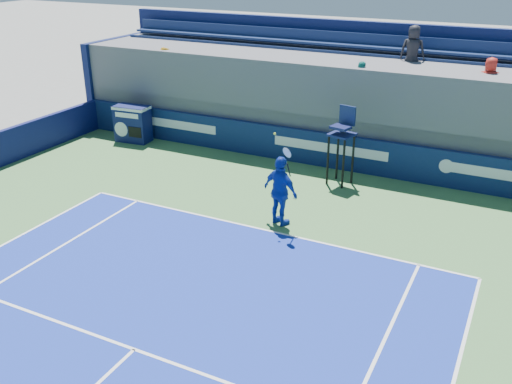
% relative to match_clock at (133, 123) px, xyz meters
% --- Properties ---
extents(back_hoarding, '(20.40, 0.21, 1.20)m').
position_rel_match_clock_xyz_m(back_hoarding, '(7.71, 0.70, -0.14)').
color(back_hoarding, '#0C1B46').
rests_on(back_hoarding, ground).
extents(match_clock, '(1.38, 0.84, 1.40)m').
position_rel_match_clock_xyz_m(match_clock, '(0.00, 0.00, 0.00)').
color(match_clock, '#0E1548').
rests_on(match_clock, ground).
extents(umpire_chair, '(0.84, 0.84, 2.48)m').
position_rel_match_clock_xyz_m(umpire_chair, '(8.49, -0.51, 0.79)').
color(umpire_chair, black).
rests_on(umpire_chair, ground).
extents(tennis_player, '(1.22, 0.82, 2.57)m').
position_rel_match_clock_xyz_m(tennis_player, '(7.99, -4.00, 0.24)').
color(tennis_player, '#1433A6').
rests_on(tennis_player, apron).
extents(stadium_seating, '(21.00, 4.05, 4.56)m').
position_rel_match_clock_xyz_m(stadium_seating, '(7.72, 2.74, 1.10)').
color(stadium_seating, '#59585E').
rests_on(stadium_seating, ground).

